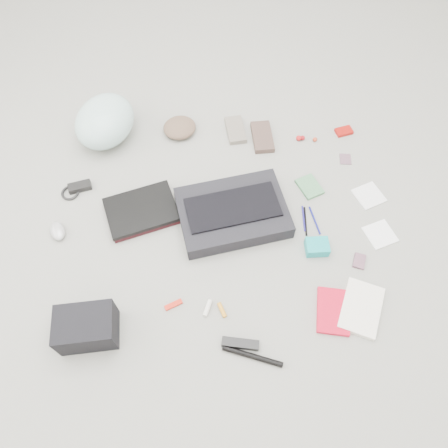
{
  "coord_description": "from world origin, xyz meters",
  "views": [
    {
      "loc": [
        -0.03,
        -1.02,
        1.76
      ],
      "look_at": [
        0.0,
        0.0,
        0.05
      ],
      "focal_mm": 35.0,
      "sensor_mm": 36.0,
      "label": 1
    }
  ],
  "objects_px": {
    "laptop": "(141,210)",
    "camera_bag": "(87,328)",
    "book_red": "(333,311)",
    "messenger_bag": "(233,213)",
    "bike_helmet": "(105,121)",
    "accordion_wallet": "(317,247)"
  },
  "relations": [
    {
      "from": "laptop",
      "to": "book_red",
      "type": "xyz_separation_m",
      "value": [
        0.83,
        -0.52,
        -0.02
      ]
    },
    {
      "from": "messenger_bag",
      "to": "camera_bag",
      "type": "distance_m",
      "value": 0.81
    },
    {
      "from": "camera_bag",
      "to": "book_red",
      "type": "bearing_deg",
      "value": -1.6
    },
    {
      "from": "laptop",
      "to": "camera_bag",
      "type": "bearing_deg",
      "value": -124.83
    },
    {
      "from": "laptop",
      "to": "bike_helmet",
      "type": "bearing_deg",
      "value": 94.26
    },
    {
      "from": "messenger_bag",
      "to": "bike_helmet",
      "type": "height_order",
      "value": "bike_helmet"
    },
    {
      "from": "bike_helmet",
      "to": "camera_bag",
      "type": "xyz_separation_m",
      "value": [
        0.04,
        -1.08,
        -0.03
      ]
    },
    {
      "from": "messenger_bag",
      "to": "accordion_wallet",
      "type": "distance_m",
      "value": 0.42
    },
    {
      "from": "messenger_bag",
      "to": "bike_helmet",
      "type": "relative_size",
      "value": 1.39
    },
    {
      "from": "messenger_bag",
      "to": "laptop",
      "type": "relative_size",
      "value": 1.52
    },
    {
      "from": "messenger_bag",
      "to": "bike_helmet",
      "type": "distance_m",
      "value": 0.84
    },
    {
      "from": "book_red",
      "to": "accordion_wallet",
      "type": "height_order",
      "value": "accordion_wallet"
    },
    {
      "from": "camera_bag",
      "to": "book_red",
      "type": "height_order",
      "value": "camera_bag"
    },
    {
      "from": "messenger_bag",
      "to": "book_red",
      "type": "xyz_separation_m",
      "value": [
        0.4,
        -0.48,
        -0.03
      ]
    },
    {
      "from": "camera_bag",
      "to": "accordion_wallet",
      "type": "relative_size",
      "value": 2.25
    },
    {
      "from": "bike_helmet",
      "to": "book_red",
      "type": "relative_size",
      "value": 1.79
    },
    {
      "from": "camera_bag",
      "to": "accordion_wallet",
      "type": "xyz_separation_m",
      "value": [
        0.97,
        0.36,
        -0.05
      ]
    },
    {
      "from": "camera_bag",
      "to": "laptop",
      "type": "bearing_deg",
      "value": 68.54
    },
    {
      "from": "messenger_bag",
      "to": "book_red",
      "type": "distance_m",
      "value": 0.63
    },
    {
      "from": "bike_helmet",
      "to": "accordion_wallet",
      "type": "height_order",
      "value": "bike_helmet"
    },
    {
      "from": "camera_bag",
      "to": "bike_helmet",
      "type": "bearing_deg",
      "value": 87.01
    },
    {
      "from": "laptop",
      "to": "camera_bag",
      "type": "height_order",
      "value": "camera_bag"
    }
  ]
}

